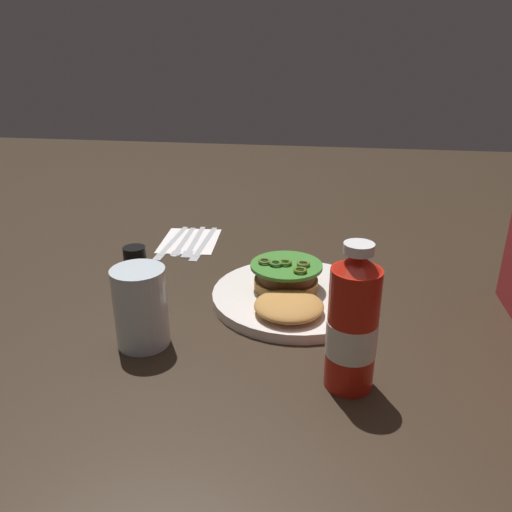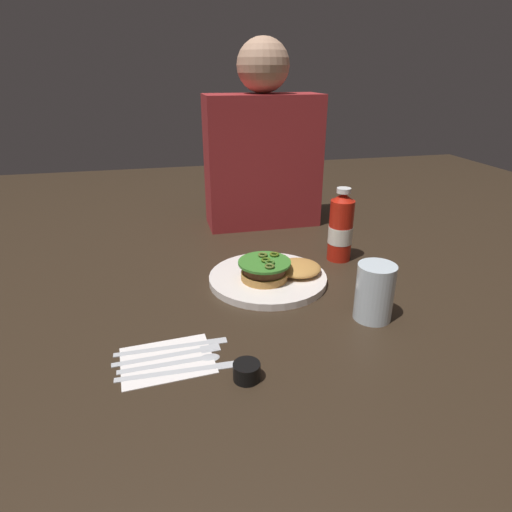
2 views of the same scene
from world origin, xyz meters
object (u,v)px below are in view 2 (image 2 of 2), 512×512
(water_glass, at_px, (375,292))
(butter_knife, at_px, (185,369))
(dinner_plate, at_px, (268,278))
(napkin, at_px, (167,360))
(fork_utensil, at_px, (177,353))
(condiment_cup, at_px, (247,371))
(burger_sandwich, at_px, (277,269))
(diner_person, at_px, (263,149))
(steak_knife, at_px, (179,345))
(ketchup_bottle, at_px, (341,228))
(spoon_utensil, at_px, (184,360))

(water_glass, height_order, butter_knife, water_glass)
(dinner_plate, height_order, napkin, dinner_plate)
(dinner_plate, relative_size, fork_utensil, 1.47)
(dinner_plate, height_order, water_glass, water_glass)
(water_glass, distance_m, fork_utensil, 0.41)
(water_glass, distance_m, condiment_cup, 0.33)
(burger_sandwich, bearing_deg, diner_person, 80.70)
(steak_knife, distance_m, diner_person, 0.77)
(condiment_cup, bearing_deg, burger_sandwich, 66.20)
(water_glass, xyz_separation_m, diner_person, (-0.08, 0.64, 0.19))
(napkin, relative_size, butter_knife, 0.77)
(burger_sandwich, xyz_separation_m, diner_person, (0.07, 0.44, 0.21))
(dinner_plate, distance_m, burger_sandwich, 0.04)
(butter_knife, xyz_separation_m, fork_utensil, (-0.01, 0.05, 0.00))
(dinner_plate, height_order, condiment_cup, condiment_cup)
(dinner_plate, relative_size, ketchup_bottle, 1.44)
(water_glass, distance_m, butter_knife, 0.41)
(dinner_plate, relative_size, napkin, 1.78)
(spoon_utensil, height_order, diner_person, diner_person)
(fork_utensil, bearing_deg, diner_person, 64.21)
(butter_knife, relative_size, diner_person, 0.37)
(spoon_utensil, bearing_deg, ketchup_bottle, 38.97)
(dinner_plate, height_order, steak_knife, dinner_plate)
(butter_knife, xyz_separation_m, steak_knife, (-0.01, 0.07, 0.00))
(water_glass, bearing_deg, burger_sandwich, 126.95)
(water_glass, relative_size, fork_utensil, 0.62)
(napkin, height_order, spoon_utensil, spoon_utensil)
(diner_person, bearing_deg, steak_knife, -116.22)
(ketchup_bottle, bearing_deg, napkin, -143.65)
(ketchup_bottle, bearing_deg, fork_utensil, -143.67)
(burger_sandwich, height_order, napkin, burger_sandwich)
(burger_sandwich, height_order, steak_knife, burger_sandwich)
(butter_knife, distance_m, fork_utensil, 0.05)
(ketchup_bottle, xyz_separation_m, fork_utensil, (-0.46, -0.34, -0.08))
(condiment_cup, relative_size, steak_knife, 0.22)
(ketchup_bottle, xyz_separation_m, condiment_cup, (-0.35, -0.43, -0.07))
(condiment_cup, distance_m, steak_knife, 0.16)
(napkin, bearing_deg, dinner_plate, 45.88)
(fork_utensil, relative_size, diner_person, 0.34)
(condiment_cup, height_order, spoon_utensil, condiment_cup)
(diner_person, bearing_deg, spoon_utensil, -114.24)
(napkin, distance_m, butter_knife, 0.05)
(condiment_cup, height_order, butter_knife, condiment_cup)
(burger_sandwich, distance_m, spoon_utensil, 0.36)
(spoon_utensil, bearing_deg, diner_person, 65.76)
(napkin, bearing_deg, water_glass, 6.82)
(dinner_plate, relative_size, steak_knife, 1.37)
(water_glass, height_order, fork_utensil, water_glass)
(water_glass, height_order, steak_knife, water_glass)
(dinner_plate, distance_m, steak_knife, 0.32)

